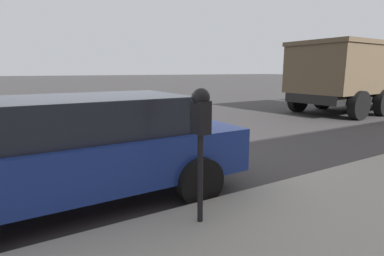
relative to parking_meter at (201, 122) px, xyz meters
The scene contains 4 objects.
ground_plane 2.90m from the parking_meter, ahead, with size 220.00×220.00×0.00m, color #3D3A3A.
parking_meter is the anchor object (origin of this frame).
car_blue 1.82m from the parking_meter, 33.75° to the left, with size 2.04×4.44×1.41m.
dump_truck 12.19m from the parking_meter, 66.25° to the right, with size 3.11×7.16×2.82m.
Camera 1 is at (-5.16, 1.32, 1.73)m, focal length 28.00 mm.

